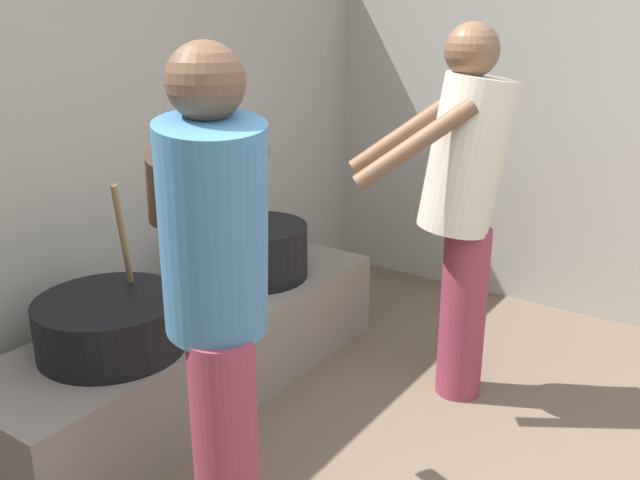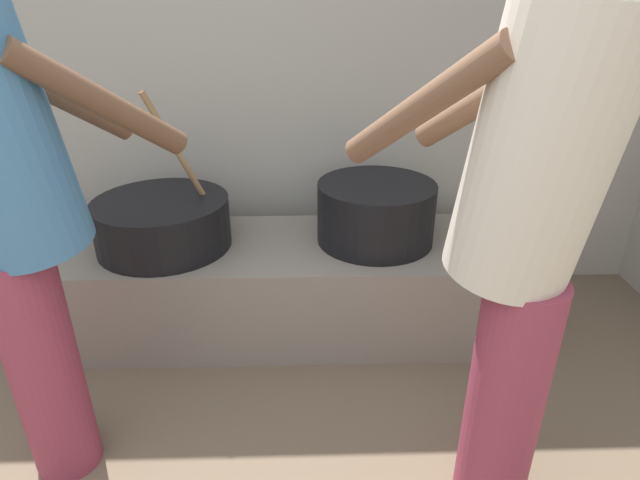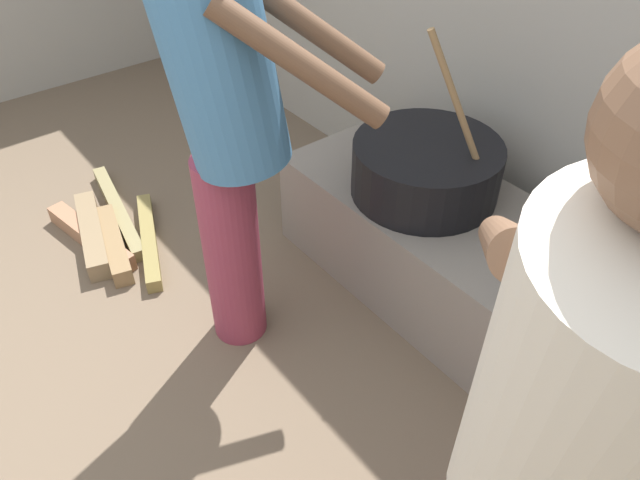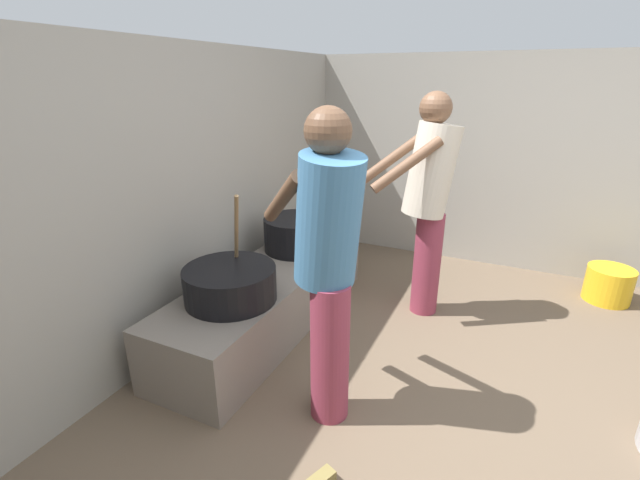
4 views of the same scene
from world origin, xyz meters
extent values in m
cube|color=#9E998E|center=(0.00, 2.23, 0.95)|extent=(5.40, 0.20, 1.91)
cube|color=slate|center=(0.64, 1.71, 0.21)|extent=(2.00, 0.60, 0.42)
cylinder|color=black|center=(0.19, 1.70, 0.53)|extent=(0.56, 0.56, 0.21)
cylinder|color=#937047|center=(0.29, 1.70, 0.83)|extent=(0.20, 0.19, 0.51)
cylinder|color=black|center=(1.09, 1.73, 0.55)|extent=(0.50, 0.50, 0.26)
cylinder|color=#8C3347|center=(1.32, 0.75, 0.39)|extent=(0.20, 0.20, 0.78)
cylinder|color=beige|center=(1.30, 0.78, 1.10)|extent=(0.47, 0.49, 0.67)
cylinder|color=brown|center=(1.28, 1.05, 1.16)|extent=(0.33, 0.43, 0.36)
cylinder|color=brown|center=(1.06, 0.89, 1.16)|extent=(0.33, 0.43, 0.36)
cylinder|color=#8C3347|center=(0.00, 0.96, 0.38)|extent=(0.20, 0.20, 0.77)
cylinder|color=brown|center=(0.28, 1.07, 1.14)|extent=(0.36, 0.40, 0.36)
cylinder|color=brown|center=(0.07, 1.25, 1.14)|extent=(0.36, 0.40, 0.36)
camera|label=1|loc=(-1.28, -0.27, 1.66)|focal=38.16mm
camera|label=2|loc=(0.79, -0.31, 1.41)|focal=29.20mm
camera|label=3|loc=(1.46, 0.20, 1.79)|focal=34.43mm
camera|label=4|loc=(-1.72, 0.20, 1.69)|focal=24.45mm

